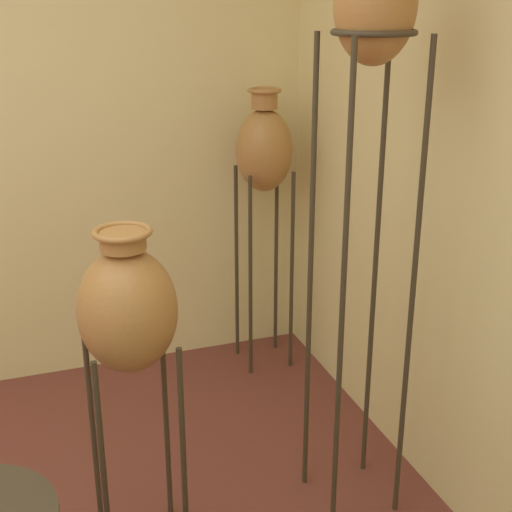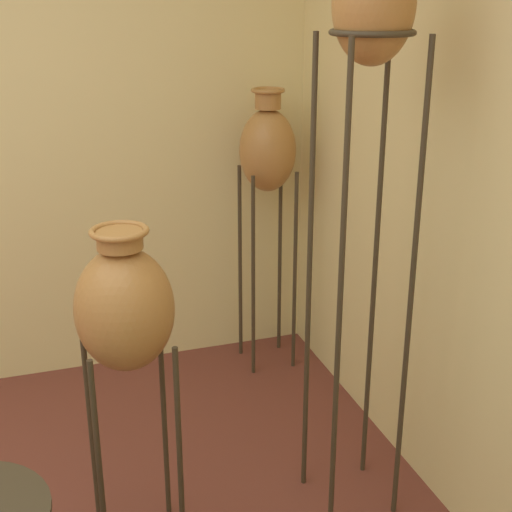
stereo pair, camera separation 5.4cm
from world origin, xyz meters
The scene contains 3 objects.
vase_stand_tall centered at (1.72, 0.64, 1.80)m, with size 0.29×0.29×2.17m.
vase_stand_medium centered at (1.79, 1.82, 1.16)m, with size 0.28×0.28×1.48m.
vase_stand_short centered at (0.88, 0.64, 0.94)m, with size 0.33×0.33×1.22m.
Camera 1 is at (0.58, -1.47, 1.91)m, focal length 50.00 mm.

